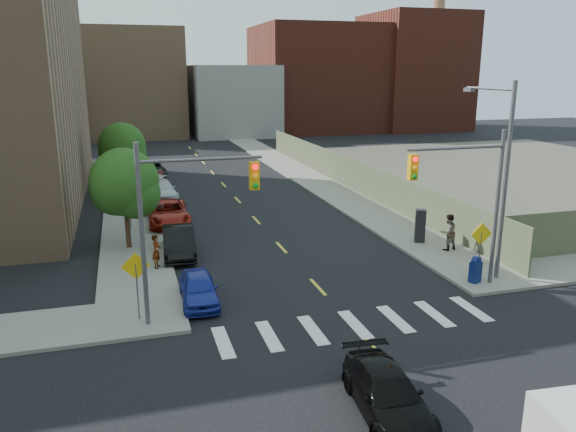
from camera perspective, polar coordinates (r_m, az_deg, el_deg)
ground at (r=18.77m, az=11.51°, el=-15.86°), size 160.00×160.00×0.00m
sidewalk_nw at (r=56.44m, az=-16.07°, el=4.55°), size 3.50×73.00×0.15m
sidewalk_ne at (r=58.57m, az=-0.70°, el=5.47°), size 3.50×73.00×0.15m
fence_north at (r=46.38m, az=6.07°, el=4.42°), size 0.12×44.00×2.50m
gravel_lot at (r=57.70m, az=22.44°, el=4.17°), size 36.00×42.00×0.06m
bg_bldg_west at (r=85.39m, az=-26.42°, el=10.88°), size 14.00×18.00×12.00m
bg_bldg_midwest at (r=86.20m, az=-15.55°, el=12.87°), size 14.00×16.00×15.00m
bg_bldg_center at (r=85.76m, az=-5.83°, el=11.64°), size 12.00×16.00×10.00m
bg_bldg_east at (r=91.21m, az=2.80°, el=13.76°), size 18.00×18.00×16.00m
bg_bldg_fareast at (r=95.87m, az=12.57°, el=14.08°), size 14.00×16.00×18.00m
smokestack at (r=97.96m, az=14.88°, el=16.88°), size 1.80×1.80×28.00m
signal_nw at (r=20.83m, az=-10.61°, el=0.77°), size 4.59×0.30×7.00m
signal_ne at (r=24.98m, az=17.84°, el=2.61°), size 4.59×0.30×7.00m
streetlight_ne at (r=26.86m, az=20.82°, el=4.67°), size 0.25×3.70×9.00m
warn_sign_nw at (r=21.96m, az=-15.17°, el=-5.70°), size 1.06×0.06×2.83m
warn_sign_ne at (r=26.67m, az=18.99°, el=-2.37°), size 1.06×0.06×2.83m
warn_sign_midwest at (r=34.96m, az=-15.84°, el=1.81°), size 1.06×0.06×2.83m
tree_west_near at (r=30.78m, az=-16.27°, el=2.91°), size 3.66×3.64×5.52m
tree_west_far at (r=45.59m, az=-16.49°, el=6.56°), size 3.66×3.64×5.52m
parked_car_blue at (r=23.74m, az=-9.07°, el=-7.31°), size 1.64×3.76×1.26m
parked_car_black at (r=29.79m, az=-11.04°, el=-2.57°), size 1.85×4.64×1.50m
parked_car_red at (r=35.87m, az=-12.05°, el=0.31°), size 2.54×5.39×1.49m
parked_car_silver at (r=43.05m, az=-12.78°, el=2.61°), size 2.40×5.08×1.43m
parked_car_white at (r=46.85m, az=-13.19°, el=3.42°), size 1.72×3.71×1.23m
parked_car_maroon at (r=47.77m, az=-13.26°, el=3.63°), size 1.52×3.80×1.23m
parked_car_grey at (r=52.84m, az=-13.61°, el=4.67°), size 2.51×4.73×1.27m
black_sedan at (r=16.76m, az=10.06°, el=-17.34°), size 2.12×4.43×1.24m
mailbox at (r=26.64m, az=18.51°, el=-5.18°), size 0.61×0.56×1.23m
payphone at (r=31.82m, az=13.28°, el=-0.98°), size 0.69×0.64×1.85m
pedestrian_west at (r=27.74m, az=-13.21°, el=-3.51°), size 0.56×0.69×1.64m
pedestrian_east at (r=30.78m, az=15.97°, el=-1.59°), size 1.04×0.86×1.94m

